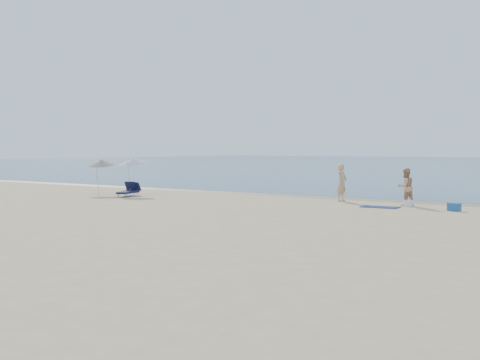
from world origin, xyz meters
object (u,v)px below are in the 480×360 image
at_px(person_left, 342,183).
at_px(person_right, 406,187).
at_px(blue_cooler, 454,207).
at_px(umbrella_near, 133,161).

distance_m(person_left, person_right, 3.45).
bearing_deg(blue_cooler, umbrella_near, -160.60).
height_order(person_left, person_right, person_left).
height_order(person_left, blue_cooler, person_left).
relative_size(person_left, person_right, 1.08).
bearing_deg(umbrella_near, person_right, 3.60).
bearing_deg(umbrella_near, blue_cooler, -1.14).
bearing_deg(person_right, person_left, -63.41).
xyz_separation_m(person_left, person_right, (3.42, -0.41, -0.07)).
xyz_separation_m(blue_cooler, umbrella_near, (-17.52, -1.59, 1.76)).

